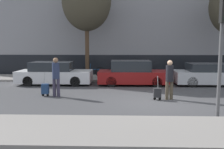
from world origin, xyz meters
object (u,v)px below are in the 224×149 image
parked_car_2 (211,75)px  trolley_left (45,89)px  parked_bicycle (93,72)px  traffic_light (223,34)px  parked_car_1 (133,74)px  bare_tree_near_crossing (87,1)px  trolley_right (157,93)px  parked_car_0 (54,74)px  pedestrian_left (56,74)px  pedestrian_right (170,77)px

parked_car_2 → trolley_left: bearing=-158.2°
parked_bicycle → traffic_light: bearing=-60.9°
parked_car_1 → bare_tree_near_crossing: bearing=142.3°
trolley_right → traffic_light: 4.02m
parked_car_1 → bare_tree_near_crossing: (-3.06, 2.37, 4.68)m
parked_car_0 → pedestrian_left: (1.04, -3.59, 0.40)m
parked_bicycle → bare_tree_near_crossing: bare_tree_near_crossing is taller
parked_car_0 → parked_bicycle: size_ratio=2.52×
parked_car_0 → traffic_light: size_ratio=1.14×
pedestrian_left → pedestrian_right: 5.19m
pedestrian_left → trolley_right: pedestrian_left is taller
pedestrian_right → bare_tree_near_crossing: 8.92m
traffic_light → bare_tree_near_crossing: size_ratio=0.53×
trolley_left → trolley_right: (5.18, -0.62, -0.03)m
parked_car_0 → traffic_light: (7.28, -6.90, 2.13)m
trolley_right → parked_car_2: bearing=47.8°
pedestrian_left → traffic_light: 7.27m
traffic_light → parked_bicycle: bearing=119.1°
traffic_light → trolley_left: bearing=153.6°
parked_car_0 → bare_tree_near_crossing: bearing=53.5°
trolley_right → bare_tree_near_crossing: bare_tree_near_crossing is taller
parked_car_0 → parked_car_2: (9.49, 0.06, -0.02)m
parked_car_1 → trolley_right: 4.22m
trolley_right → bare_tree_near_crossing: size_ratio=0.15×
trolley_left → parked_car_0: bearing=97.9°
pedestrian_left → trolley_left: pedestrian_left is taller
pedestrian_right → trolley_right: bearing=-179.9°
traffic_light → parked_car_1: bearing=110.0°
pedestrian_left → parked_car_1: bearing=49.9°
pedestrian_left → traffic_light: (6.24, -3.31, 1.73)m
trolley_left → traffic_light: size_ratio=0.29×
parked_car_2 → pedestrian_right: 5.27m
parked_car_1 → parked_car_2: size_ratio=0.94×
parked_car_2 → trolley_left: parked_car_2 is taller
trolley_right → parked_bicycle: parked_bicycle is taller
trolley_right → parked_bicycle: bearing=118.6°
trolley_left → traffic_light: traffic_light is taller
pedestrian_left → parked_bicycle: pedestrian_left is taller
parked_car_0 → parked_bicycle: (2.11, 2.39, -0.16)m
parked_car_1 → parked_car_2: (4.71, 0.11, -0.06)m
parked_car_2 → pedestrian_left: bearing=-156.6°
trolley_left → parked_bicycle: trolley_left is taller
parked_car_2 → parked_bicycle: bearing=162.5°
bare_tree_near_crossing → parked_bicycle: bearing=9.0°
parked_car_2 → pedestrian_left: 9.22m
pedestrian_right → parked_bicycle: size_ratio=0.99×
parked_car_2 → trolley_left: 9.69m
parked_car_0 → pedestrian_right: bearing=-33.0°
traffic_light → pedestrian_right: bearing=110.6°
parked_car_0 → parked_car_1: (4.78, -0.04, 0.03)m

